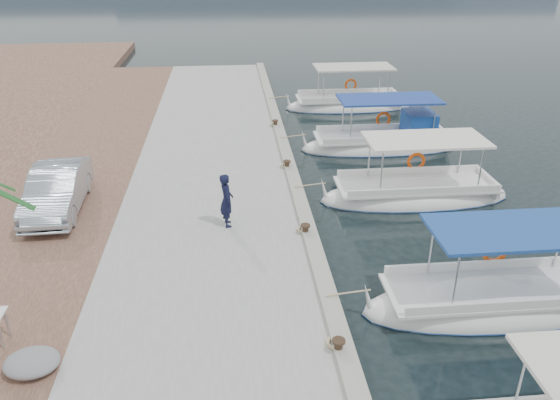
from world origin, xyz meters
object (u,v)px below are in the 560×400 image
at_px(fishing_caique_e, 348,106).
at_px(fisherman, 227,200).
at_px(fishing_caique_b, 495,303).
at_px(fishing_caique_d, 384,144).
at_px(fishing_caique_c, 415,196).
at_px(parked_car, 57,190).

relative_size(fishing_caique_e, fisherman, 4.13).
relative_size(fishing_caique_b, fisherman, 4.11).
bearing_deg(fishing_caique_b, fisherman, 148.30).
height_order(fishing_caique_b, fishing_caique_e, same).
bearing_deg(fishing_caique_d, fishing_caique_c, -93.01).
xyz_separation_m(fishing_caique_b, fishing_caique_d, (0.25, 11.33, 0.07)).
relative_size(fishing_caique_c, fishing_caique_e, 0.99).
xyz_separation_m(fisherman, parked_car, (-5.28, 1.52, -0.14)).
bearing_deg(parked_car, fishing_caique_c, 1.07).
height_order(fishing_caique_e, fisherman, fishing_caique_e).
xyz_separation_m(fishing_caique_b, fisherman, (-6.55, 4.04, 1.20)).
xyz_separation_m(fishing_caique_d, fisherman, (-6.80, -7.29, 1.13)).
xyz_separation_m(fishing_caique_b, parked_car, (-11.83, 5.57, 1.06)).
distance_m(fishing_caique_c, fisherman, 7.00).
height_order(fishing_caique_b, parked_car, fishing_caique_b).
height_order(fishing_caique_b, fisherman, fishing_caique_b).
bearing_deg(parked_car, fishing_caique_d, 23.23).
distance_m(fishing_caique_d, parked_car, 13.41).
xyz_separation_m(fishing_caique_c, fisherman, (-6.53, -2.22, 1.20)).
xyz_separation_m(fishing_caique_e, parked_car, (-11.84, -12.03, 1.06)).
height_order(fishing_caique_c, parked_car, fishing_caique_c).
bearing_deg(fisherman, fishing_caique_c, -79.63).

